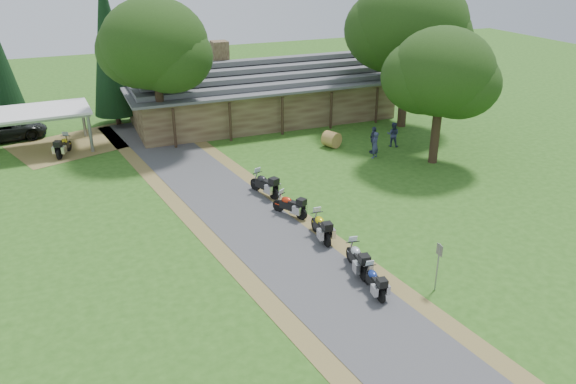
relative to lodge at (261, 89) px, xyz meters
name	(u,v)px	position (x,y,z in m)	size (l,w,h in m)	color
ground	(323,286)	(-6.00, -24.00, -2.45)	(120.00, 120.00, 0.00)	#2B5518
driveway	(277,244)	(-6.50, -20.00, -2.45)	(46.00, 46.00, 0.00)	#424244
lodge	(261,89)	(0.00, 0.00, 0.00)	(21.40, 9.40, 4.90)	brown
carport	(42,130)	(-16.46, -1.45, -1.04)	(6.51, 4.34, 2.82)	white
car_dark_suv	(5,124)	(-18.93, 1.90, -1.31)	(5.97, 2.54, 2.29)	black
motorcycle_row_a	(374,280)	(-4.29, -25.23, -1.85)	(1.76, 0.57, 1.20)	navy
motorcycle_row_b	(357,257)	(-4.12, -23.48, -1.77)	(2.00, 0.65, 1.37)	#B5B8BE
motorcycle_row_c	(321,226)	(-4.31, -20.25, -1.76)	(2.03, 0.66, 1.39)	#CFC40A
motorcycle_row_d	(290,204)	(-4.74, -17.37, -1.79)	(1.92, 0.63, 1.32)	red
motorcycle_row_e	(264,183)	(-5.04, -14.38, -1.73)	(2.10, 0.69, 1.44)	black
motorcycle_carport_a	(63,145)	(-15.25, -3.11, -1.74)	(2.08, 0.68, 1.42)	yellow
person_a	(375,143)	(3.78, -11.47, -1.41)	(0.59, 0.42, 2.07)	navy
person_b	(393,132)	(6.13, -9.95, -1.43)	(0.58, 0.42, 2.04)	navy
person_c	(374,138)	(4.18, -10.60, -1.37)	(0.61, 0.44, 2.16)	navy
hay_bale	(332,139)	(2.12, -8.43, -1.90)	(1.10, 1.10, 1.01)	#A8803D
sign_post	(437,268)	(-1.87, -26.03, -1.37)	(0.39, 0.06, 2.15)	gray
oak_lodge_left	(156,64)	(-8.68, -3.60, 3.22)	(7.06, 7.06, 11.33)	black
oak_lodge_right	(408,45)	(9.35, -6.07, 3.76)	(8.49, 8.49, 12.42)	black
oak_driveway	(440,90)	(6.87, -13.63, 2.31)	(6.38, 6.38, 9.51)	black
cedar_near	(109,50)	(-11.01, 2.79, 3.34)	(3.34, 3.34, 11.57)	black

